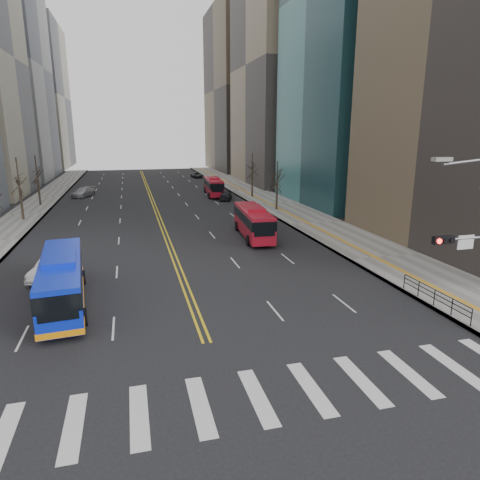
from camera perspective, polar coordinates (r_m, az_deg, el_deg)
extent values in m
plane|color=black|center=(18.38, -1.43, -20.67)|extent=(220.00, 220.00, 0.00)
cube|color=slate|center=(64.08, 4.67, 4.90)|extent=(7.00, 130.00, 0.15)
cube|color=slate|center=(61.99, -26.60, 3.10)|extent=(5.00, 130.00, 0.15)
cube|color=silver|center=(18.72, -29.07, -21.95)|extent=(0.70, 4.00, 0.01)
cube|color=silver|center=(18.24, -21.32, -22.06)|extent=(0.70, 4.00, 0.01)
cube|color=silver|center=(18.07, -13.31, -21.78)|extent=(0.70, 4.00, 0.01)
cube|color=silver|center=(18.20, -5.32, -21.12)|extent=(0.70, 4.00, 0.01)
cube|color=silver|center=(18.63, 2.34, -20.12)|extent=(0.70, 4.00, 0.01)
cube|color=silver|center=(19.34, 9.44, -18.89)|extent=(0.70, 4.00, 0.01)
cube|color=silver|center=(20.31, 15.85, -17.52)|extent=(0.70, 4.00, 0.01)
cube|color=silver|center=(21.49, 21.53, -16.12)|extent=(0.70, 4.00, 0.01)
cube|color=silver|center=(22.86, 26.51, -14.75)|extent=(0.70, 4.00, 0.01)
cube|color=gold|center=(70.54, -11.88, 5.45)|extent=(0.15, 100.00, 0.01)
cube|color=gold|center=(70.55, -11.55, 5.47)|extent=(0.15, 100.00, 0.01)
cube|color=gray|center=(92.78, 7.18, 21.96)|extent=(20.00, 26.00, 46.00)
cube|color=gray|center=(142.32, -26.09, 16.78)|extent=(18.00, 30.00, 40.00)
cube|color=brown|center=(122.49, 0.87, 19.25)|extent=(18.00, 30.00, 42.00)
cylinder|color=gray|center=(23.87, 29.09, 0.31)|extent=(4.50, 0.12, 0.12)
cube|color=black|center=(22.58, 25.48, 0.01)|extent=(1.10, 0.28, 0.38)
cylinder|color=#FF190C|center=(22.24, 25.05, -0.14)|extent=(0.24, 0.08, 0.24)
cylinder|color=black|center=(22.46, 25.74, -0.08)|extent=(0.24, 0.08, 0.24)
cylinder|color=black|center=(22.69, 26.42, -0.03)|extent=(0.24, 0.08, 0.24)
cube|color=white|center=(23.47, 27.87, -0.26)|extent=(0.90, 0.06, 0.70)
cube|color=#999993|center=(21.66, 25.33, 9.70)|extent=(0.90, 0.35, 0.18)
cube|color=black|center=(28.77, 24.59, -6.07)|extent=(0.04, 6.00, 0.04)
cylinder|color=black|center=(26.88, 28.48, -9.09)|extent=(0.06, 0.06, 1.00)
cylinder|color=black|center=(27.89, 26.40, -8.01)|extent=(0.06, 0.06, 1.00)
cylinder|color=black|center=(28.94, 24.48, -7.00)|extent=(0.06, 0.06, 1.00)
cylinder|color=black|center=(30.03, 22.71, -6.05)|extent=(0.06, 0.06, 1.00)
cylinder|color=black|center=(31.15, 21.06, -5.17)|extent=(0.06, 0.06, 1.00)
cylinder|color=#32261F|center=(57.72, -27.10, 4.26)|extent=(0.28, 0.28, 4.00)
cylinder|color=#32261F|center=(68.41, -25.21, 5.73)|extent=(0.28, 0.28, 3.80)
cylinder|color=#32261F|center=(58.66, 4.91, 5.68)|extent=(0.28, 0.28, 3.50)
cylinder|color=#32261F|center=(69.97, 1.64, 7.23)|extent=(0.28, 0.28, 3.75)
cube|color=#0E2ADB|center=(28.64, -22.64, -4.91)|extent=(3.36, 11.19, 2.59)
cube|color=black|center=(28.48, -22.75, -3.91)|extent=(3.42, 11.22, 0.94)
cube|color=#0E2ADB|center=(28.23, -22.91, -2.23)|extent=(2.20, 4.02, 0.40)
cube|color=orange|center=(28.99, -22.44, -6.96)|extent=(3.42, 11.22, 0.35)
cylinder|color=black|center=(25.84, -25.23, -9.98)|extent=(0.40, 1.02, 1.00)
cylinder|color=black|center=(25.69, -20.07, -9.60)|extent=(0.40, 1.02, 1.00)
cylinder|color=black|center=(32.42, -24.27, -5.02)|extent=(0.40, 1.02, 1.00)
cylinder|color=black|center=(32.30, -20.21, -4.69)|extent=(0.40, 1.02, 1.00)
cube|color=#AF1224|center=(43.34, 1.77, 2.47)|extent=(3.03, 10.11, 2.55)
cube|color=black|center=(43.23, 1.78, 3.14)|extent=(3.09, 10.14, 0.93)
cube|color=#AF1224|center=(43.07, 1.79, 4.26)|extent=(2.08, 3.62, 0.40)
cylinder|color=black|center=(40.33, 1.11, -0.07)|extent=(0.38, 1.02, 1.00)
cylinder|color=black|center=(40.82, 4.23, 0.06)|extent=(0.38, 1.02, 1.00)
cylinder|color=black|center=(46.43, -0.42, 1.86)|extent=(0.38, 1.02, 1.00)
cylinder|color=black|center=(46.85, 2.32, 1.96)|extent=(0.38, 1.02, 1.00)
cube|color=#AF1224|center=(72.04, -3.56, 7.18)|extent=(2.85, 9.81, 2.47)
cube|color=black|center=(71.98, -3.56, 7.59)|extent=(2.91, 9.83, 0.90)
cube|color=#AF1224|center=(71.89, -3.57, 8.24)|extent=(1.99, 3.50, 0.40)
cylinder|color=black|center=(69.01, -4.13, 5.95)|extent=(0.37, 1.02, 1.00)
cylinder|color=black|center=(69.29, -2.31, 6.01)|extent=(0.37, 1.02, 1.00)
cylinder|color=black|center=(75.11, -4.68, 6.62)|extent=(0.37, 1.02, 1.00)
cylinder|color=black|center=(75.37, -3.01, 6.68)|extent=(0.37, 1.02, 1.00)
imported|color=white|center=(34.38, -23.72, -3.41)|extent=(3.15, 4.98, 1.55)
imported|color=black|center=(67.34, -1.92, 5.95)|extent=(2.92, 4.52, 1.43)
imported|color=#A7A6AB|center=(75.39, -20.18, 6.01)|extent=(4.09, 5.59, 1.50)
imported|color=black|center=(100.53, -5.79, 8.60)|extent=(2.39, 4.39, 1.17)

